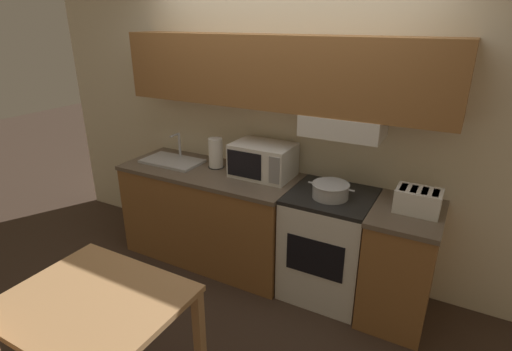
# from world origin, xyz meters

# --- Properties ---
(ground_plane) EXTENTS (16.00, 16.00, 0.00)m
(ground_plane) POSITION_xyz_m (0.00, 0.00, 0.00)
(ground_plane) COLOR #3D2D23
(wall_back) EXTENTS (5.15, 0.38, 2.55)m
(wall_back) POSITION_xyz_m (0.02, -0.06, 1.48)
(wall_back) COLOR beige
(wall_back) RESTS_ON ground_plane
(lower_counter_main) EXTENTS (1.63, 0.68, 0.89)m
(lower_counter_main) POSITION_xyz_m (-0.57, -0.33, 0.45)
(lower_counter_main) COLOR #936033
(lower_counter_main) RESTS_ON ground_plane
(lower_counter_right_stub) EXTENTS (0.49, 0.68, 0.89)m
(lower_counter_right_stub) POSITION_xyz_m (1.14, -0.33, 0.45)
(lower_counter_right_stub) COLOR #936033
(lower_counter_right_stub) RESTS_ON ground_plane
(stove_range) EXTENTS (0.64, 0.63, 0.89)m
(stove_range) POSITION_xyz_m (0.57, -0.31, 0.45)
(stove_range) COLOR white
(stove_range) RESTS_ON ground_plane
(cooking_pot) EXTENTS (0.36, 0.28, 0.11)m
(cooking_pot) POSITION_xyz_m (0.58, -0.37, 0.95)
(cooking_pot) COLOR #B7BABF
(cooking_pot) RESTS_ON stove_range
(microwave) EXTENTS (0.51, 0.36, 0.29)m
(microwave) POSITION_xyz_m (-0.08, -0.22, 1.03)
(microwave) COLOR white
(microwave) RESTS_ON lower_counter_main
(toaster) EXTENTS (0.31, 0.21, 0.17)m
(toaster) POSITION_xyz_m (1.19, -0.30, 0.97)
(toaster) COLOR white
(toaster) RESTS_ON lower_counter_right_stub
(sink_basin) EXTENTS (0.56, 0.33, 0.26)m
(sink_basin) POSITION_xyz_m (-0.99, -0.33, 0.91)
(sink_basin) COLOR #B7BABF
(sink_basin) RESTS_ON lower_counter_main
(paper_towel_roll) EXTENTS (0.15, 0.15, 0.27)m
(paper_towel_roll) POSITION_xyz_m (-0.55, -0.24, 1.02)
(paper_towel_roll) COLOR black
(paper_towel_roll) RESTS_ON lower_counter_main
(dining_table) EXTENTS (0.95, 0.80, 0.73)m
(dining_table) POSITION_xyz_m (-0.23, -1.94, 0.63)
(dining_table) COLOR tan
(dining_table) RESTS_ON ground_plane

